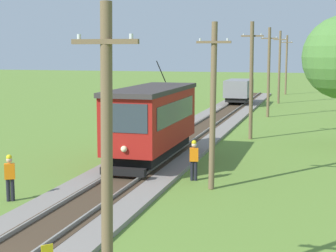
# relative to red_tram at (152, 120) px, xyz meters

# --- Properties ---
(red_tram) EXTENTS (2.60, 8.54, 4.79)m
(red_tram) POSITION_rel_red_tram_xyz_m (0.00, 0.00, 0.00)
(red_tram) COLOR maroon
(red_tram) RESTS_ON rail_right
(freight_car) EXTENTS (2.40, 5.20, 2.31)m
(freight_car) POSITION_rel_red_tram_xyz_m (-0.00, 29.95, -0.64)
(freight_car) COLOR slate
(freight_car) RESTS_ON rail_right
(utility_pole_foreground) EXTENTS (1.40, 0.44, 6.59)m
(utility_pole_foreground) POSITION_rel_red_tram_xyz_m (3.82, -15.32, 1.20)
(utility_pole_foreground) COLOR brown
(utility_pole_foreground) RESTS_ON ground
(utility_pole_near_tram) EXTENTS (1.40, 0.59, 6.77)m
(utility_pole_near_tram) POSITION_rel_red_tram_xyz_m (3.82, -3.99, 1.28)
(utility_pole_near_tram) COLOR brown
(utility_pole_near_tram) RESTS_ON ground
(utility_pole_mid) EXTENTS (1.40, 0.55, 7.40)m
(utility_pole_mid) POSITION_rel_red_tram_xyz_m (3.82, 8.67, 1.60)
(utility_pole_mid) COLOR brown
(utility_pole_mid) RESTS_ON ground
(utility_pole_far) EXTENTS (1.40, 0.45, 7.53)m
(utility_pole_far) POSITION_rel_red_tram_xyz_m (3.82, 20.64, 1.66)
(utility_pole_far) COLOR brown
(utility_pole_far) RESTS_ON ground
(utility_pole_distant) EXTENTS (1.40, 0.36, 7.67)m
(utility_pole_distant) POSITION_rel_red_tram_xyz_m (3.82, 33.11, 1.74)
(utility_pole_distant) COLOR brown
(utility_pole_distant) RESTS_ON ground
(utility_pole_horizon) EXTENTS (1.40, 0.51, 7.54)m
(utility_pole_horizon) POSITION_rel_red_tram_xyz_m (3.82, 45.46, 1.67)
(utility_pole_horizon) COLOR brown
(utility_pole_horizon) RESTS_ON ground
(track_worker) EXTENTS (0.45, 0.40, 1.78)m
(track_worker) POSITION_rel_red_tram_xyz_m (-3.10, -7.95, -1.21)
(track_worker) COLOR black
(track_worker) RESTS_ON ground
(second_worker) EXTENTS (0.42, 0.32, 1.78)m
(second_worker) POSITION_rel_red_tram_xyz_m (2.81, -2.93, -1.21)
(second_worker) COLOR black
(second_worker) RESTS_ON ground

